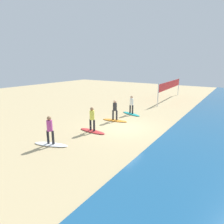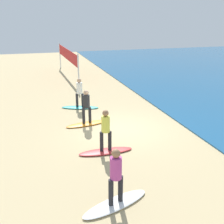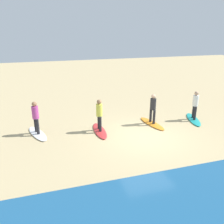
% 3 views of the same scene
% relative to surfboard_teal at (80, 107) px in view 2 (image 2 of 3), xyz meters
% --- Properties ---
extents(ground_plane, '(60.00, 60.00, 0.00)m').
position_rel_surfboard_teal_xyz_m(ground_plane, '(3.62, 1.24, -0.04)').
color(ground_plane, tan).
extents(surfboard_teal, '(1.21, 2.17, 0.09)m').
position_rel_surfboard_teal_xyz_m(surfboard_teal, '(0.00, 0.00, 0.00)').
color(surfboard_teal, teal).
rests_on(surfboard_teal, ground).
extents(surfer_teal, '(0.32, 0.44, 1.64)m').
position_rel_surfboard_teal_xyz_m(surfer_teal, '(0.00, 0.00, 0.99)').
color(surfer_teal, '#232328').
rests_on(surfer_teal, surfboard_teal).
extents(surfboard_orange, '(0.89, 2.16, 0.09)m').
position_rel_surfboard_teal_xyz_m(surfboard_orange, '(2.59, -0.13, 0.00)').
color(surfboard_orange, orange).
rests_on(surfboard_orange, ground).
extents(surfer_orange, '(0.32, 0.46, 1.64)m').
position_rel_surfboard_teal_xyz_m(surfer_orange, '(2.59, -0.13, 0.99)').
color(surfer_orange, '#232328').
rests_on(surfer_orange, surfboard_orange).
extents(surfboard_red, '(0.61, 2.11, 0.09)m').
position_rel_surfboard_teal_xyz_m(surfboard_red, '(5.63, -0.02, 0.00)').
color(surfboard_red, red).
rests_on(surfboard_red, ground).
extents(surfer_red, '(0.32, 0.46, 1.64)m').
position_rel_surfboard_teal_xyz_m(surfer_red, '(5.63, -0.02, 0.99)').
color(surfer_red, '#232328').
rests_on(surfer_red, surfboard_red).
extents(surfboard_white, '(1.20, 2.17, 0.09)m').
position_rel_surfboard_teal_xyz_m(surfboard_white, '(8.72, -0.59, 0.00)').
color(surfboard_white, white).
rests_on(surfboard_white, ground).
extents(surfer_white, '(0.32, 0.44, 1.64)m').
position_rel_surfboard_teal_xyz_m(surfer_white, '(8.72, -0.59, 0.99)').
color(surfer_white, '#232328').
rests_on(surfer_white, surfboard_white).
extents(volleyball_net, '(9.09, 0.40, 2.50)m').
position_rel_surfboard_teal_xyz_m(volleyball_net, '(-9.09, 0.61, 1.74)').
color(volleyball_net, silver).
rests_on(volleyball_net, ground).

